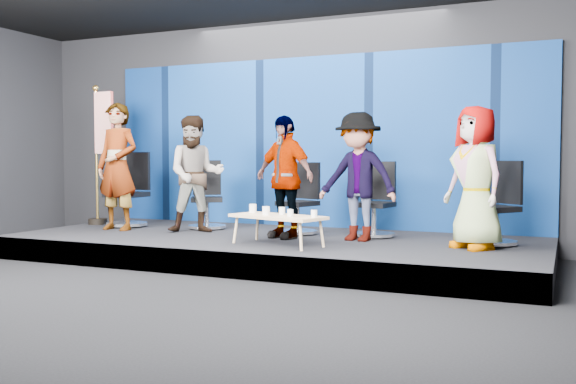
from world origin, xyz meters
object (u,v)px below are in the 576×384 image
Objects in this scene: chair_a at (129,202)px; mug_b at (266,211)px; mug_c at (282,211)px; mug_e at (314,214)px; panelist_a at (117,167)px; panelist_b at (196,174)px; chair_e at (497,217)px; coffee_table at (278,218)px; chair_b at (207,206)px; chair_d at (376,212)px; panelist_e at (475,178)px; flag_stand at (101,151)px; mug_d at (290,213)px; chair_c at (300,210)px; panelist_c at (284,177)px; mug_a at (253,208)px; panelist_d at (358,177)px.

chair_a is 3.06m from mug_b.
mug_c reaches higher than mug_e.
panelist_b is (1.22, 0.19, -0.10)m from panelist_a.
chair_e is 2.66m from coffee_table.
coffee_table is (-2.42, -1.11, -0.00)m from chair_e.
coffee_table is at bearing -65.82° from chair_b.
chair_e is (5.42, 0.06, -0.04)m from chair_a.
chair_d is at bearing 53.75° from mug_b.
panelist_e is at bearing 2.51° from panelist_a.
flag_stand reaches higher than chair_b.
panelist_e is (1.37, -0.65, 0.49)m from chair_d.
mug_d and mug_e have the same top height.
panelist_a is 0.84× the size of flag_stand.
chair_c is 2.52m from panelist_e.
chair_b is 4.15m from chair_e.
panelist_c reaches higher than mug_a.
chair_d reaches higher than mug_c.
chair_e is at bearing 31.79° from mug_e.
panelist_d is (2.37, 0.05, -0.01)m from panelist_b.
panelist_b is 15.74× the size of mug_b.
panelist_c is at bearing 4.00° from panelist_a.
mug_c is 0.04× the size of flag_stand.
chair_c is at bearing 106.94° from panelist_c.
mug_b is (0.30, -0.25, -0.00)m from mug_a.
panelist_e reaches higher than panelist_d.
mug_c is (1.75, -1.15, 0.07)m from chair_b.
panelist_b reaches higher than chair_d.
mug_c is at bearing 81.10° from coffee_table.
coffee_table is (-0.85, -1.30, 0.00)m from chair_d.
flag_stand is (-3.55, 1.08, 0.83)m from coffee_table.
chair_a is at bearing -158.46° from chair_c.
mug_e is at bearing -9.42° from panelist_a.
chair_a is at bearing 162.46° from mug_c.
panelist_d reaches higher than mug_c.
coffee_table is at bearing -53.50° from panelist_c.
panelist_c is (2.78, -0.37, 0.43)m from chair_a.
flag_stand is (-1.93, 0.32, 0.34)m from panelist_b.
panelist_d reaches higher than mug_b.
chair_b is 0.62× the size of panelist_b.
panelist_b reaches higher than chair_a.
panelist_b is 1.56m from chair_c.
panelist_e is 15.33× the size of mug_a.
panelist_e reaches higher than panelist_c.
chair_a reaches higher than mug_d.
coffee_table is 15.04× the size of mug_d.
chair_d is 1.66m from mug_b.
mug_c is 1.06× the size of mug_e.
chair_e is at bearing 2.25° from chair_a.
chair_d is 0.62× the size of panelist_d.
panelist_c is 0.82m from mug_b.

